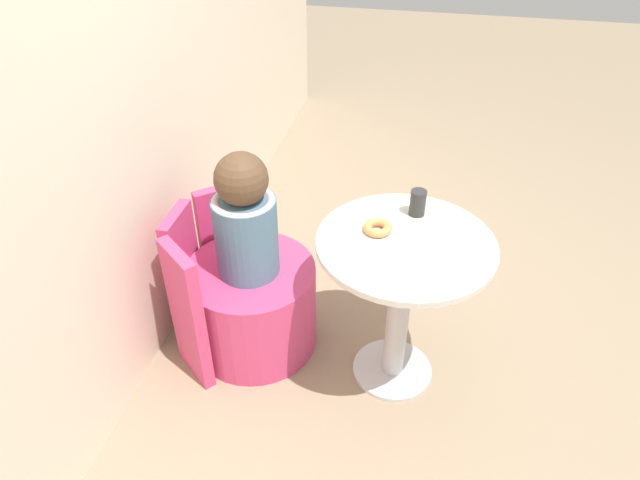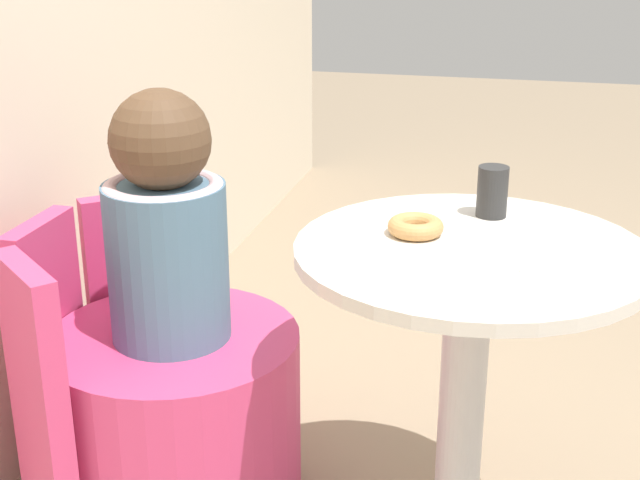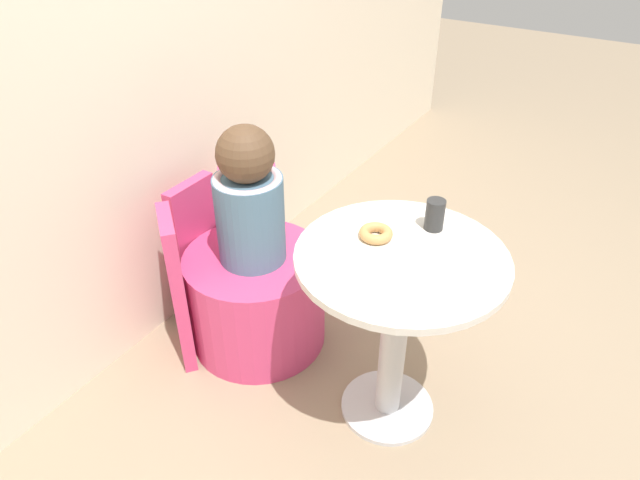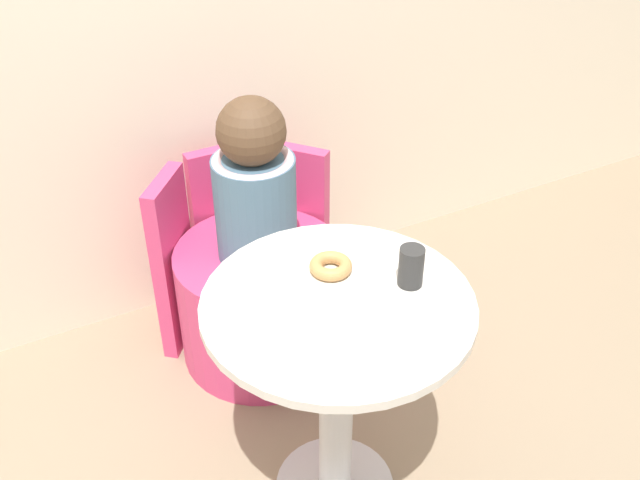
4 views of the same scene
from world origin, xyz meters
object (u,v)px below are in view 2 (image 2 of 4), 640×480
Objects in this scene: tub_chair at (178,418)px; donut at (416,226)px; round_table at (466,339)px; cup at (492,192)px; child_figure at (166,226)px.

donut is (-0.02, -0.53, 0.51)m from tub_chair.
donut reaches higher than tub_chair.
tub_chair is at bearing 84.75° from round_table.
round_table is at bearing 173.05° from cup.
child_figure reaches higher than cup.
round_table is 6.53× the size of donut.
child_figure is 0.68m from cup.
cup is at bearing -78.89° from child_figure.
donut is (-0.02, -0.53, 0.05)m from child_figure.
child_figure is at bearing 84.75° from round_table.
cup is at bearing -42.13° from donut.
donut reaches higher than round_table.
child_figure is at bearing 87.99° from donut.
tub_chair is at bearing -75.96° from child_figure.
child_figure is (-0.00, 0.00, 0.46)m from tub_chair.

